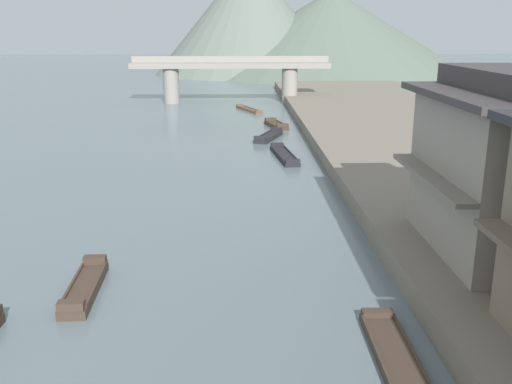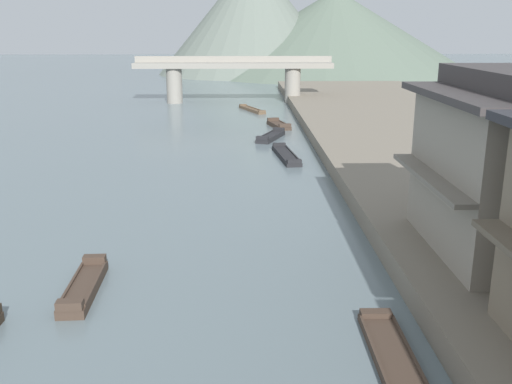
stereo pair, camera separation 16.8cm
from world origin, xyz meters
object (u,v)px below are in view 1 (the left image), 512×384
object	(u,v)px
stone_bridge	(230,73)
boat_midriver_drifting	(284,155)
boat_moored_third	(276,125)
boat_moored_far	(249,110)
boat_midriver_upstream	(402,371)
boat_moored_second	(85,287)
house_waterfront_tall	(509,165)
boat_moored_nearest	(269,137)

from	to	relation	value
stone_bridge	boat_midriver_drifting	bearing A→B (deg)	-82.29
boat_moored_third	boat_moored_far	size ratio (longest dim) A/B	0.71
boat_midriver_upstream	boat_moored_second	bearing A→B (deg)	151.91
boat_moored_third	boat_midriver_drifting	bearing A→B (deg)	-91.08
boat_moored_far	house_waterfront_tall	xyz separation A→B (m)	(8.06, -41.27, 3.73)
boat_moored_third	house_waterfront_tall	size ratio (longest dim) A/B	0.52
stone_bridge	boat_moored_nearest	bearing A→B (deg)	-81.82
boat_midriver_upstream	house_waterfront_tall	xyz separation A→B (m)	(5.07, 6.18, 3.75)
boat_moored_third	house_waterfront_tall	world-z (taller)	house_waterfront_tall
house_waterfront_tall	stone_bridge	size ratio (longest dim) A/B	0.33
boat_moored_nearest	boat_moored_third	size ratio (longest dim) A/B	1.13
boat_moored_third	boat_midriver_drifting	size ratio (longest dim) A/B	0.68
boat_moored_nearest	boat_moored_far	size ratio (longest dim) A/B	0.80
boat_midriver_drifting	boat_moored_second	bearing A→B (deg)	-111.83
boat_moored_nearest	house_waterfront_tall	world-z (taller)	house_waterfront_tall
boat_moored_third	boat_midriver_drifting	distance (m)	12.26
boat_moored_third	boat_midriver_drifting	xyz separation A→B (m)	(-0.23, -12.26, -0.04)
stone_bridge	boat_moored_third	bearing A→B (deg)	-76.22
boat_moored_third	boat_moored_far	xyz separation A→B (m)	(-2.20, 10.35, -0.06)
boat_midriver_drifting	boat_moored_far	bearing A→B (deg)	94.98
boat_midriver_upstream	boat_moored_third	bearing A→B (deg)	91.22
boat_moored_nearest	boat_moored_far	distance (m)	15.94
boat_midriver_upstream	house_waterfront_tall	size ratio (longest dim) A/B	0.76
boat_midriver_drifting	stone_bridge	bearing A→B (deg)	97.71
boat_moored_far	house_waterfront_tall	distance (m)	42.22
stone_bridge	boat_moored_second	bearing A→B (deg)	-94.66
boat_moored_far	boat_midriver_drifting	xyz separation A→B (m)	(1.97, -22.60, 0.02)
boat_moored_nearest	boat_midriver_upstream	size ratio (longest dim) A/B	0.77
house_waterfront_tall	stone_bridge	bearing A→B (deg)	101.83
boat_moored_second	boat_midriver_drifting	xyz separation A→B (m)	(8.02, 20.02, -0.04)
boat_moored_far	boat_moored_second	bearing A→B (deg)	-98.08
boat_moored_nearest	boat_midriver_upstream	xyz separation A→B (m)	(1.74, -31.56, -0.07)
boat_moored_nearest	boat_midriver_drifting	world-z (taller)	boat_moored_nearest
boat_moored_second	boat_moored_nearest	bearing A→B (deg)	74.72
boat_midriver_drifting	stone_bridge	xyz separation A→B (m)	(-3.99, 29.45, 3.23)
boat_moored_far	stone_bridge	bearing A→B (deg)	106.42
boat_moored_third	boat_midriver_upstream	world-z (taller)	boat_moored_third
boat_moored_third	boat_moored_far	bearing A→B (deg)	102.00
boat_midriver_upstream	boat_moored_far	bearing A→B (deg)	93.60
boat_moored_second	boat_midriver_drifting	distance (m)	21.57
boat_moored_far	boat_midriver_upstream	world-z (taller)	boat_moored_far
boat_moored_third	house_waterfront_tall	distance (m)	31.69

